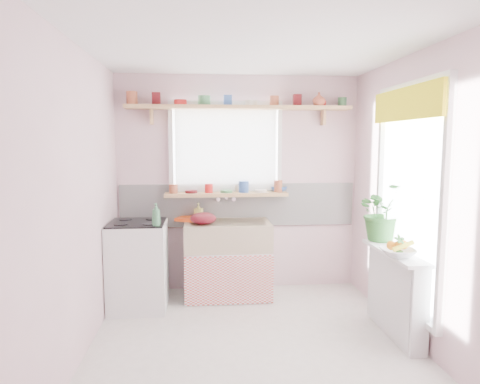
{
  "coord_description": "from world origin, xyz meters",
  "views": [
    {
      "loc": [
        -0.43,
        -3.37,
        1.73
      ],
      "look_at": [
        -0.08,
        0.55,
        1.27
      ],
      "focal_mm": 32.0,
      "sensor_mm": 36.0,
      "label": 1
    }
  ],
  "objects": [
    {
      "name": "windowsill",
      "position": [
        -0.15,
        1.48,
        1.14
      ],
      "size": [
        1.4,
        0.22,
        0.04
      ],
      "primitive_type": "cube",
      "color": "tan",
      "rests_on": "room"
    },
    {
      "name": "cooker",
      "position": [
        -1.1,
        1.05,
        0.46
      ],
      "size": [
        0.58,
        0.58,
        0.93
      ],
      "color": "white",
      "rests_on": "ground"
    },
    {
      "name": "colander",
      "position": [
        -0.42,
        1.21,
        0.91
      ],
      "size": [
        0.36,
        0.36,
        0.13
      ],
      "primitive_type": "ellipsoid",
      "rotation": [
        0.0,
        0.0,
        -0.33
      ],
      "color": "maroon",
      "rests_on": "sink_unit"
    },
    {
      "name": "dish_tray",
      "position": [
        -0.53,
        1.45,
        0.87
      ],
      "size": [
        0.43,
        0.39,
        0.04
      ],
      "primitive_type": "cube",
      "rotation": [
        0.0,
        0.0,
        -0.44
      ],
      "color": "#F44D15",
      "rests_on": "sink_unit"
    },
    {
      "name": "fruit",
      "position": [
        1.22,
        0.02,
        0.87
      ],
      "size": [
        0.2,
        0.14,
        0.1
      ],
      "color": "orange",
      "rests_on": "fruit_bowl"
    },
    {
      "name": "sill_cup",
      "position": [
        0.0,
        1.54,
        1.2
      ],
      "size": [
        0.14,
        0.14,
        0.09
      ],
      "primitive_type": "imported",
      "rotation": [
        0.0,
        0.0,
        0.3
      ],
      "color": "white",
      "rests_on": "windowsill"
    },
    {
      "name": "shelf_vase",
      "position": [
        0.89,
        1.41,
        2.21
      ],
      "size": [
        0.15,
        0.15,
        0.15
      ],
      "primitive_type": "imported",
      "rotation": [
        0.0,
        0.0,
        0.03
      ],
      "color": "#B55137",
      "rests_on": "pine_shelf"
    },
    {
      "name": "fruit_bowl",
      "position": [
        1.21,
        0.01,
        0.81
      ],
      "size": [
        0.3,
        0.3,
        0.07
      ],
      "primitive_type": "imported",
      "rotation": [
        0.0,
        0.0,
        -0.07
      ],
      "color": "silver",
      "rests_on": "radiator_ledge"
    },
    {
      "name": "sill_crockery",
      "position": [
        -0.17,
        1.48,
        1.22
      ],
      "size": [
        1.35,
        0.11,
        0.12
      ],
      "color": "#A55133",
      "rests_on": "windowsill"
    },
    {
      "name": "cooker_bottle",
      "position": [
        -0.88,
        0.83,
        1.03
      ],
      "size": [
        0.11,
        0.11,
        0.23
      ],
      "primitive_type": "imported",
      "rotation": [
        0.0,
        0.0,
        -0.33
      ],
      "color": "#3F7E52",
      "rests_on": "cooker"
    },
    {
      "name": "radiator_ledge",
      "position": [
        1.3,
        0.2,
        0.4
      ],
      "size": [
        0.22,
        0.95,
        0.78
      ],
      "color": "white",
      "rests_on": "ground"
    },
    {
      "name": "pine_shelf",
      "position": [
        0.0,
        1.47,
        2.12
      ],
      "size": [
        2.52,
        0.24,
        0.04
      ],
      "primitive_type": "cube",
      "color": "tan",
      "rests_on": "room"
    },
    {
      "name": "sill_bowl",
      "position": [
        0.47,
        1.54,
        1.19
      ],
      "size": [
        0.22,
        0.22,
        0.06
      ],
      "primitive_type": "imported",
      "rotation": [
        0.0,
        0.0,
        0.16
      ],
      "color": "#2F539A",
      "rests_on": "windowsill"
    },
    {
      "name": "sink_unit",
      "position": [
        -0.15,
        1.29,
        0.43
      ],
      "size": [
        0.95,
        0.65,
        1.11
      ],
      "color": "white",
      "rests_on": "ground"
    },
    {
      "name": "herb_pot",
      "position": [
        1.21,
        -0.01,
        0.87
      ],
      "size": [
        0.11,
        0.08,
        0.19
      ],
      "primitive_type": "imported",
      "rotation": [
        0.0,
        0.0,
        0.14
      ],
      "color": "#336F2C",
      "rests_on": "radiator_ledge"
    },
    {
      "name": "soap_bottle_sink",
      "position": [
        -0.47,
        1.5,
        0.94
      ],
      "size": [
        0.11,
        0.11,
        0.19
      ],
      "primitive_type": "imported",
      "rotation": [
        0.0,
        0.0,
        -0.34
      ],
      "color": "#D9D160",
      "rests_on": "sink_unit"
    },
    {
      "name": "shelf_crockery",
      "position": [
        -0.02,
        1.47,
        2.19
      ],
      "size": [
        2.47,
        0.11,
        0.12
      ],
      "color": "#A55133",
      "rests_on": "pine_shelf"
    },
    {
      "name": "room",
      "position": [
        0.66,
        0.86,
        1.37
      ],
      "size": [
        3.2,
        3.2,
        3.2
      ],
      "color": "silver",
      "rests_on": "ground"
    },
    {
      "name": "jade_plant",
      "position": [
        1.33,
        0.6,
        1.06
      ],
      "size": [
        0.55,
        0.49,
        0.57
      ],
      "primitive_type": "imported",
      "rotation": [
        0.0,
        0.0,
        0.09
      ],
      "color": "#2C6729",
      "rests_on": "radiator_ledge"
    }
  ]
}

